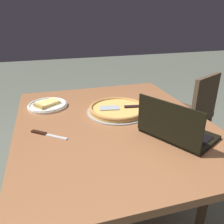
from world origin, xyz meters
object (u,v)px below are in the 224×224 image
at_px(dining_table, 113,132).
at_px(pizza_plate, 47,105).
at_px(chair_far, 191,112).
at_px(laptop, 175,130).
at_px(table_knife, 45,134).
at_px(pizza_tray, 118,109).

bearing_deg(dining_table, pizza_plate, -133.54).
bearing_deg(chair_far, laptop, -40.10).
relative_size(laptop, pizza_plate, 1.60).
bearing_deg(table_knife, laptop, 71.67).
xyz_separation_m(dining_table, pizza_tray, (-0.13, 0.07, 0.08)).
xyz_separation_m(laptop, table_knife, (-0.21, -0.63, -0.04)).
relative_size(table_knife, chair_far, 0.21).
height_order(laptop, pizza_tray, laptop).
height_order(pizza_tray, table_knife, pizza_tray).
xyz_separation_m(pizza_plate, table_knife, (0.39, -0.02, -0.01)).
bearing_deg(pizza_plate, laptop, 45.50).
xyz_separation_m(pizza_plate, chair_far, (-0.17, 1.25, -0.27)).
height_order(table_knife, chair_far, chair_far).
relative_size(dining_table, table_knife, 7.25).
xyz_separation_m(pizza_plate, pizza_tray, (0.21, 0.42, 0.01)).
relative_size(pizza_tray, table_knife, 2.15).
bearing_deg(chair_far, pizza_tray, -65.30).
bearing_deg(laptop, pizza_tray, -154.79).
height_order(dining_table, chair_far, chair_far).
bearing_deg(pizza_plate, dining_table, 46.46).
relative_size(pizza_plate, table_knife, 1.44).
relative_size(laptop, pizza_tray, 1.07).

